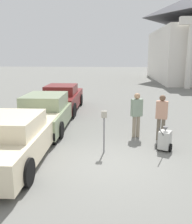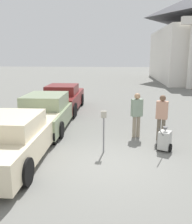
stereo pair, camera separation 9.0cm
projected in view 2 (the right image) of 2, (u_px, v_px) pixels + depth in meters
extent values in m
plane|color=slate|center=(110.00, 164.00, 7.43)|extent=(120.00, 120.00, 0.00)
cube|color=beige|center=(15.00, 142.00, 7.61)|extent=(1.84, 4.84, 0.75)
cube|color=beige|center=(10.00, 124.00, 7.28)|extent=(1.60, 2.04, 0.51)
cylinder|color=black|center=(7.00, 133.00, 9.17)|extent=(0.19, 0.72, 0.72)
cylinder|color=black|center=(55.00, 134.00, 9.05)|extent=(0.19, 0.72, 0.72)
cylinder|color=black|center=(26.00, 172.00, 6.15)|extent=(0.19, 0.72, 0.72)
cube|color=gray|center=(47.00, 115.00, 11.23)|extent=(1.94, 5.11, 0.73)
cube|color=gray|center=(45.00, 101.00, 10.88)|extent=(1.69, 2.15, 0.59)
cylinder|color=black|center=(38.00, 111.00, 12.87)|extent=(0.19, 0.66, 0.66)
cylinder|color=black|center=(73.00, 112.00, 12.74)|extent=(0.19, 0.66, 0.66)
cylinder|color=black|center=(14.00, 129.00, 9.80)|extent=(0.19, 0.66, 0.66)
cylinder|color=black|center=(60.00, 130.00, 9.68)|extent=(0.19, 0.66, 0.66)
cube|color=maroon|center=(63.00, 100.00, 14.60)|extent=(1.89, 4.74, 0.79)
cube|color=maroon|center=(62.00, 89.00, 14.27)|extent=(1.65, 2.00, 0.50)
cylinder|color=black|center=(54.00, 99.00, 16.14)|extent=(0.19, 0.71, 0.71)
cylinder|color=black|center=(82.00, 100.00, 16.01)|extent=(0.19, 0.71, 0.71)
cylinder|color=black|center=(41.00, 109.00, 13.29)|extent=(0.19, 0.71, 0.71)
cylinder|color=black|center=(75.00, 109.00, 13.16)|extent=(0.19, 0.71, 0.71)
cylinder|color=slate|center=(104.00, 135.00, 8.19)|extent=(0.05, 0.05, 1.19)
cube|color=gray|center=(104.00, 114.00, 8.03)|extent=(0.18, 0.09, 0.22)
cylinder|color=gray|center=(138.00, 127.00, 9.79)|extent=(0.14, 0.14, 0.85)
cylinder|color=gray|center=(134.00, 127.00, 9.75)|extent=(0.14, 0.14, 0.85)
cube|color=gray|center=(137.00, 108.00, 9.60)|extent=(0.47, 0.35, 0.67)
sphere|color=tan|center=(137.00, 96.00, 9.50)|extent=(0.23, 0.23, 0.23)
cylinder|color=#665B4C|center=(163.00, 130.00, 9.38)|extent=(0.14, 0.14, 0.84)
cylinder|color=#665B4C|center=(159.00, 129.00, 9.44)|extent=(0.14, 0.14, 0.84)
cube|color=tan|center=(162.00, 110.00, 9.24)|extent=(0.47, 0.33, 0.67)
sphere|color=brown|center=(163.00, 98.00, 9.14)|extent=(0.23, 0.23, 0.23)
cube|color=#B2B2AD|center=(165.00, 140.00, 8.37)|extent=(0.52, 0.56, 0.60)
cone|color=#59595B|center=(165.00, 129.00, 8.28)|extent=(0.18, 0.18, 0.16)
cylinder|color=#4C4C4C|center=(161.00, 132.00, 7.89)|extent=(0.30, 0.54, 0.43)
cylinder|color=black|center=(158.00, 146.00, 8.53)|extent=(0.17, 0.27, 0.28)
cylinder|color=black|center=(170.00, 148.00, 8.32)|extent=(0.17, 0.27, 0.28)
cylinder|color=silver|center=(191.00, 57.00, 23.22)|extent=(0.56, 0.56, 5.83)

